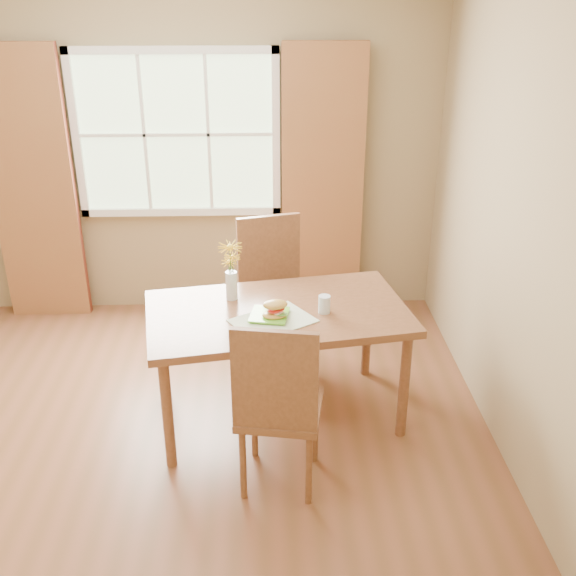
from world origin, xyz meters
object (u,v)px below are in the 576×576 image
at_px(chair_near, 278,402).
at_px(water_glass, 324,305).
at_px(dining_table, 278,321).
at_px(chair_far, 272,286).
at_px(croissant_sandwich, 275,310).
at_px(flower_vase, 231,266).

bearing_deg(chair_near, water_glass, 75.28).
xyz_separation_m(dining_table, chair_far, (-0.02, 0.71, -0.09)).
distance_m(croissant_sandwich, water_glass, 0.32).
bearing_deg(chair_near, croissant_sandwich, 99.48).
bearing_deg(chair_near, chair_far, 99.69).
xyz_separation_m(croissant_sandwich, flower_vase, (-0.27, 0.31, 0.16)).
distance_m(water_glass, flower_vase, 0.63).
relative_size(croissant_sandwich, flower_vase, 0.43).
distance_m(dining_table, chair_far, 0.72).
bearing_deg(water_glass, dining_table, 171.33).
height_order(chair_far, flower_vase, flower_vase).
xyz_separation_m(dining_table, croissant_sandwich, (-0.02, -0.14, 0.15)).
bearing_deg(chair_near, flower_vase, 116.43).
relative_size(croissant_sandwich, water_glass, 1.48).
bearing_deg(water_glass, chair_near, -114.05).
height_order(chair_far, water_glass, chair_far).
height_order(chair_near, flower_vase, flower_vase).
bearing_deg(croissant_sandwich, chair_far, 84.19).
xyz_separation_m(croissant_sandwich, water_glass, (0.30, 0.10, -0.02)).
relative_size(chair_near, chair_far, 0.97).
bearing_deg(flower_vase, dining_table, -30.30).
bearing_deg(dining_table, chair_near, -101.00).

